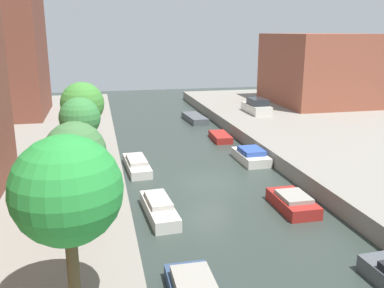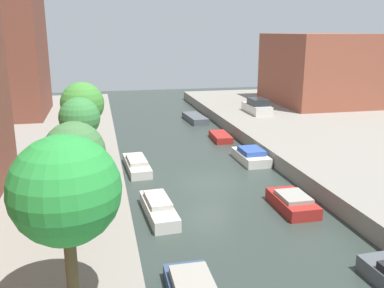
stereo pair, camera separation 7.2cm
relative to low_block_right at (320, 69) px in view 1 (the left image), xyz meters
The scene contains 13 objects.
ground_plane 27.28m from the low_block_right, 132.07° to the right, with size 84.00×84.00×0.00m, color #2D3833.
low_block_right is the anchor object (origin of this frame).
street_tree_0 40.46m from the low_block_right, 128.38° to the right, with size 3.06×3.06×5.15m.
street_tree_1 36.87m from the low_block_right, 132.96° to the right, with size 2.37×2.37×4.53m.
street_tree_2 32.75m from the low_block_right, 140.10° to the right, with size 2.10×2.10×4.55m.
street_tree_3 29.91m from the low_block_right, 147.14° to the right, with size 2.68×2.68×4.79m.
parked_car 10.51m from the low_block_right, 153.90° to the right, with size 1.74×4.18×1.46m.
moored_boat_left_2 32.45m from the low_block_right, 132.08° to the right, with size 1.49×4.18×0.86m.
moored_boat_left_3 27.79m from the low_block_right, 143.06° to the right, with size 1.56×4.45×0.80m.
moored_boat_right_2 29.00m from the low_block_right, 121.05° to the right, with size 1.60×3.27×0.82m.
moored_boat_right_3 22.02m from the low_block_right, 130.50° to the right, with size 1.73×3.59×0.95m.
moored_boat_right_4 18.20m from the low_block_right, 144.68° to the right, with size 1.48×3.21×0.53m.
moored_boat_right_5 15.60m from the low_block_right, behind, with size 1.83×4.61×0.61m.
Camera 1 is at (-6.16, -22.90, 8.77)m, focal length 39.39 mm.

